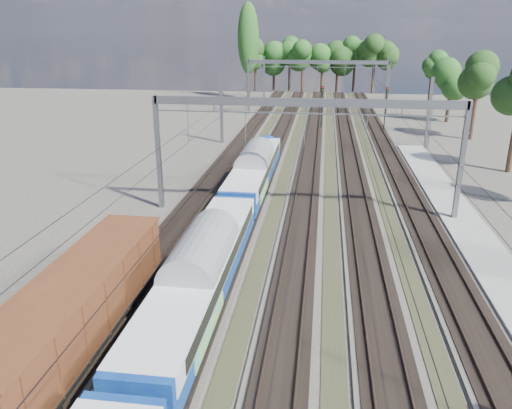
# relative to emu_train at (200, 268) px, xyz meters

# --- Properties ---
(track_bed) EXTENTS (21.00, 130.00, 0.34)m
(track_bed) POSITION_rel_emu_train_xyz_m (4.50, 30.14, -2.33)
(track_bed) COLOR #47423A
(track_bed) RESTS_ON ground
(platform) EXTENTS (3.00, 70.00, 0.30)m
(platform) POSITION_rel_emu_train_xyz_m (16.50, 5.14, -2.28)
(platform) COLOR gray
(platform) RESTS_ON ground
(catenary) EXTENTS (25.65, 130.00, 9.00)m
(catenary) POSITION_rel_emu_train_xyz_m (4.83, 37.83, 3.97)
(catenary) COLOR slate
(catenary) RESTS_ON ground
(tree_belt) EXTENTS (40.54, 100.70, 11.85)m
(tree_belt) POSITION_rel_emu_train_xyz_m (9.02, 83.37, 5.54)
(tree_belt) COLOR black
(tree_belt) RESTS_ON ground
(poplar) EXTENTS (4.40, 4.40, 19.04)m
(poplar) POSITION_rel_emu_train_xyz_m (-10.00, 83.14, 9.46)
(poplar) COLOR black
(poplar) RESTS_ON ground
(emu_train) EXTENTS (2.82, 59.75, 4.13)m
(emu_train) POSITION_rel_emu_train_xyz_m (0.00, 0.00, 0.00)
(emu_train) COLOR black
(emu_train) RESTS_ON ground
(freight_boxcar) EXTENTS (2.99, 14.44, 3.72)m
(freight_boxcar) POSITION_rel_emu_train_xyz_m (-4.50, -4.15, -0.16)
(freight_boxcar) COLOR black
(freight_boxcar) RESTS_ON ground
(worker) EXTENTS (0.53, 0.75, 1.91)m
(worker) POSITION_rel_emu_train_xyz_m (8.26, 63.74, -1.47)
(worker) COLOR black
(worker) RESTS_ON ground
(signal_near) EXTENTS (0.43, 0.40, 6.11)m
(signal_near) POSITION_rel_emu_train_xyz_m (5.52, 51.26, 1.44)
(signal_near) COLOR black
(signal_near) RESTS_ON ground
(signal_far) EXTENTS (0.40, 0.36, 6.20)m
(signal_far) POSITION_rel_emu_train_xyz_m (14.42, 50.45, 1.49)
(signal_far) COLOR black
(signal_far) RESTS_ON ground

